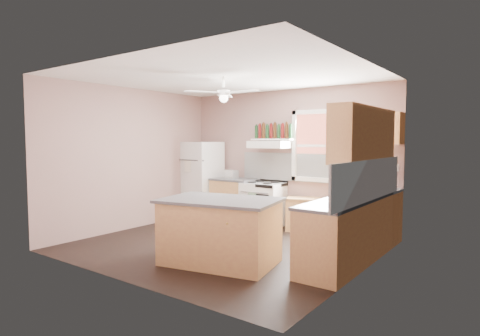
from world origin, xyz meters
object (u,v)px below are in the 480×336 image
Objects in this scene: cart at (303,214)px; stove at (264,204)px; refrigerator at (202,180)px; island at (220,232)px; toaster at (231,174)px.

stove is at bearing 161.93° from cart.
refrigerator is 1.94× the size of stove.
stove is 0.57× the size of island.
toaster is 0.45× the size of cart.
cart is at bearing 14.22° from toaster.
refrigerator is 5.95× the size of toaster.
toaster reaches higher than island.
toaster is at bearing 178.58° from stove.
island reaches higher than cart.
toaster is 0.19× the size of island.
cart is (1.66, 0.07, -0.68)m from toaster.
refrigerator is 1.11× the size of island.
island is (1.65, -2.42, -0.56)m from toaster.
refrigerator is 3.39m from island.
toaster is at bearing 161.08° from cart.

